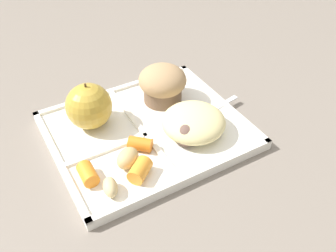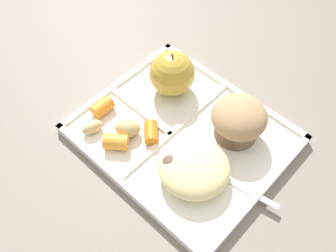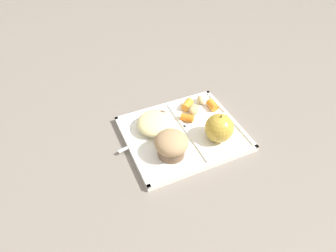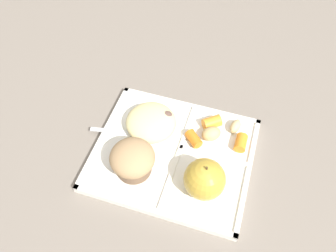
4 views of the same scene
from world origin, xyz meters
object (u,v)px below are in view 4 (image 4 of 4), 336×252
lunch_tray (173,155)px  plastic_fork (132,133)px  green_apple (205,179)px  bran_muffin (133,160)px

lunch_tray → plastic_fork: (0.10, -0.02, 0.01)m
lunch_tray → green_apple: 0.10m
green_apple → bran_muffin: green_apple is taller
lunch_tray → plastic_fork: size_ratio=1.98×
plastic_fork → green_apple: bearing=155.7°
green_apple → bran_muffin: (0.14, 0.00, -0.00)m
lunch_tray → bran_muffin: size_ratio=3.66×
green_apple → plastic_fork: bearing=-24.3°
bran_muffin → lunch_tray: bearing=-137.7°
lunch_tray → bran_muffin: bran_muffin is taller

